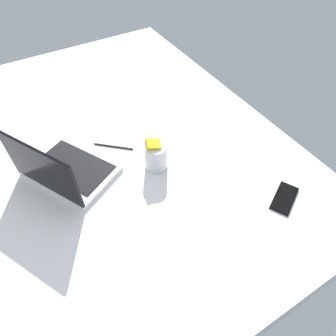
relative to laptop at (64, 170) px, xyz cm
name	(u,v)px	position (x,y,z in cm)	size (l,w,h in cm)	color
bed_mattress	(110,156)	(10.86, -21.53, -13.41)	(180.00, 140.00, 18.00)	white
laptop	(64,170)	(0.00, 0.00, 0.00)	(39.97, 35.94, 23.00)	silver
snack_cup	(156,155)	(-12.26, -32.97, 1.57)	(9.84, 9.13, 13.70)	silver
cell_phone	(284,198)	(-50.59, -65.06, -4.01)	(6.80, 14.00, 0.80)	black
charger_cable	(113,147)	(6.13, -22.44, -4.11)	(17.00, 0.60, 0.60)	black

